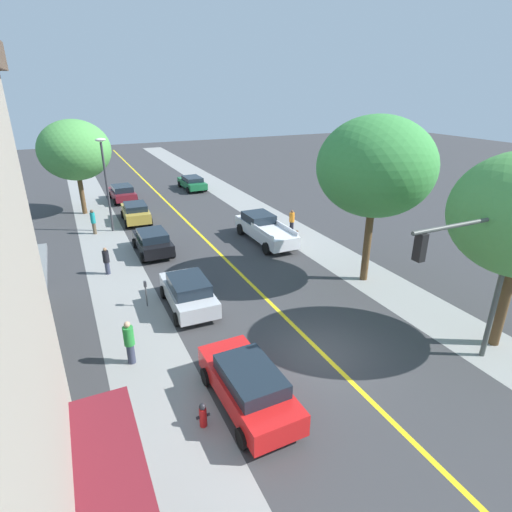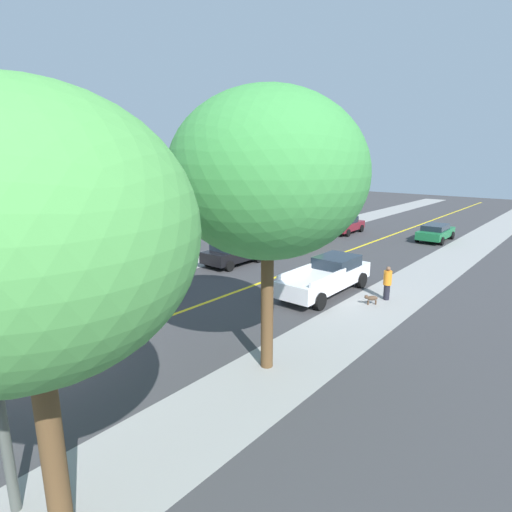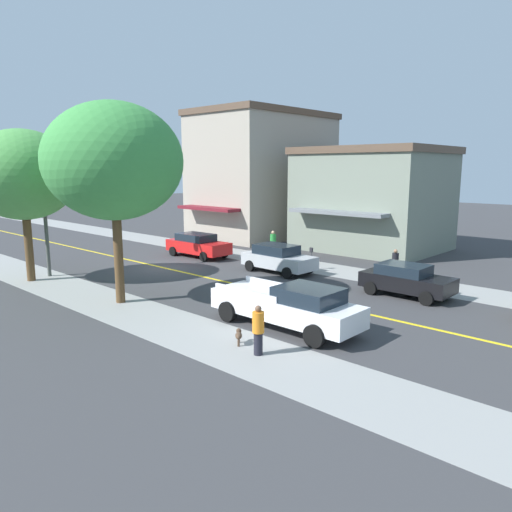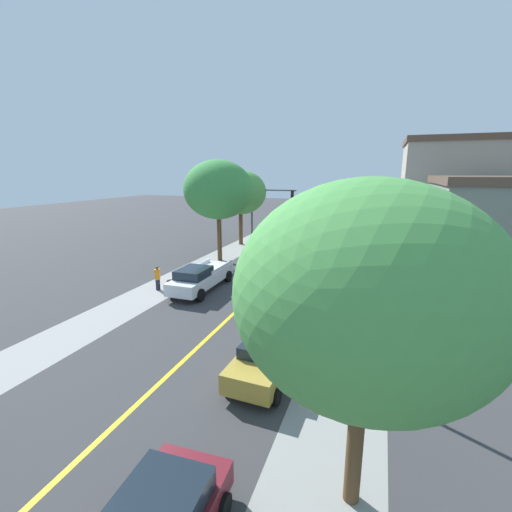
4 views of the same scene
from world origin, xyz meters
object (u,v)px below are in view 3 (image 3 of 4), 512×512
(street_tree_left_far, at_px, (23,175))
(small_dog, at_px, (239,335))
(silver_sedan_left_curb, at_px, (278,258))
(white_pickup_truck, at_px, (288,305))
(pedestrian_green_shirt, at_px, (273,244))
(street_tree_right_corner, at_px, (114,162))
(pedestrian_black_shirt, at_px, (395,263))
(fire_hydrant, at_px, (214,247))
(traffic_light_mast, at_px, (70,199))
(black_sedan_left_curb, at_px, (406,279))
(parking_meter, at_px, (311,255))
(red_sedan_left_curb, at_px, (198,245))
(pedestrian_orange_shirt, at_px, (258,329))

(street_tree_left_far, relative_size, small_dog, 14.06)
(silver_sedan_left_curb, relative_size, white_pickup_truck, 0.72)
(street_tree_left_far, relative_size, pedestrian_green_shirt, 4.33)
(street_tree_right_corner, height_order, pedestrian_black_shirt, street_tree_right_corner)
(street_tree_right_corner, bearing_deg, fire_hydrant, -150.74)
(fire_hydrant, xyz_separation_m, traffic_light_mast, (9.76, -1.22, 3.78))
(silver_sedan_left_curb, distance_m, pedestrian_green_shirt, 4.60)
(traffic_light_mast, bearing_deg, street_tree_right_corner, -102.69)
(white_pickup_truck, bearing_deg, small_dog, -94.32)
(black_sedan_left_curb, bearing_deg, street_tree_right_corner, -132.28)
(small_dog, bearing_deg, white_pickup_truck, -47.98)
(street_tree_right_corner, height_order, fire_hydrant, street_tree_right_corner)
(street_tree_right_corner, distance_m, silver_sedan_left_curb, 11.15)
(fire_hydrant, distance_m, parking_meter, 8.49)
(street_tree_right_corner, xyz_separation_m, street_tree_left_far, (0.92, -7.28, -0.62))
(street_tree_right_corner, relative_size, silver_sedan_left_curb, 1.98)
(pedestrian_black_shirt, xyz_separation_m, small_dog, (12.95, 0.87, -0.53))
(street_tree_right_corner, xyz_separation_m, black_sedan_left_curb, (-9.75, 8.89, -5.42))
(red_sedan_left_curb, bearing_deg, parking_meter, 10.59)
(silver_sedan_left_curb, distance_m, black_sedan_left_curb, 7.84)
(traffic_light_mast, bearing_deg, pedestrian_orange_shirt, -97.35)
(street_tree_right_corner, distance_m, pedestrian_orange_shirt, 10.28)
(street_tree_left_far, distance_m, pedestrian_black_shirt, 20.20)
(street_tree_right_corner, relative_size, fire_hydrant, 10.09)
(street_tree_right_corner, bearing_deg, pedestrian_green_shirt, -170.46)
(fire_hydrant, bearing_deg, pedestrian_orange_shirt, 52.00)
(red_sedan_left_curb, xyz_separation_m, pedestrian_orange_shirt, (10.20, 14.95, 0.03))
(traffic_light_mast, bearing_deg, red_sedan_left_curb, -10.27)
(white_pickup_truck, xyz_separation_m, pedestrian_green_shirt, (-10.65, -9.98, 0.07))
(fire_hydrant, distance_m, traffic_light_mast, 10.53)
(street_tree_left_far, bearing_deg, pedestrian_black_shirt, 134.39)
(black_sedan_left_curb, bearing_deg, red_sedan_left_curb, 179.87)
(street_tree_left_far, bearing_deg, pedestrian_green_shirt, 159.85)
(red_sedan_left_curb, height_order, pedestrian_green_shirt, pedestrian_green_shirt)
(pedestrian_green_shirt, relative_size, small_dog, 3.25)
(parking_meter, bearing_deg, street_tree_left_far, -36.81)
(street_tree_left_far, distance_m, small_dog, 15.83)
(black_sedan_left_curb, height_order, pedestrian_black_shirt, pedestrian_black_shirt)
(white_pickup_truck, distance_m, small_dog, 2.53)
(traffic_light_mast, xyz_separation_m, white_pickup_truck, (-0.60, 15.45, -3.32))
(parking_meter, bearing_deg, traffic_light_mast, -44.64)
(pedestrian_orange_shirt, bearing_deg, street_tree_right_corner, -58.66)
(street_tree_left_far, relative_size, fire_hydrant, 9.14)
(parking_meter, height_order, pedestrian_orange_shirt, pedestrian_orange_shirt)
(silver_sedan_left_curb, height_order, black_sedan_left_curb, silver_sedan_left_curb)
(white_pickup_truck, relative_size, pedestrian_black_shirt, 3.82)
(parking_meter, xyz_separation_m, silver_sedan_left_curb, (1.83, -1.00, -0.05))
(street_tree_left_far, distance_m, red_sedan_left_curb, 11.78)
(black_sedan_left_curb, bearing_deg, street_tree_left_far, -146.50)
(red_sedan_left_curb, bearing_deg, street_tree_left_far, -97.15)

